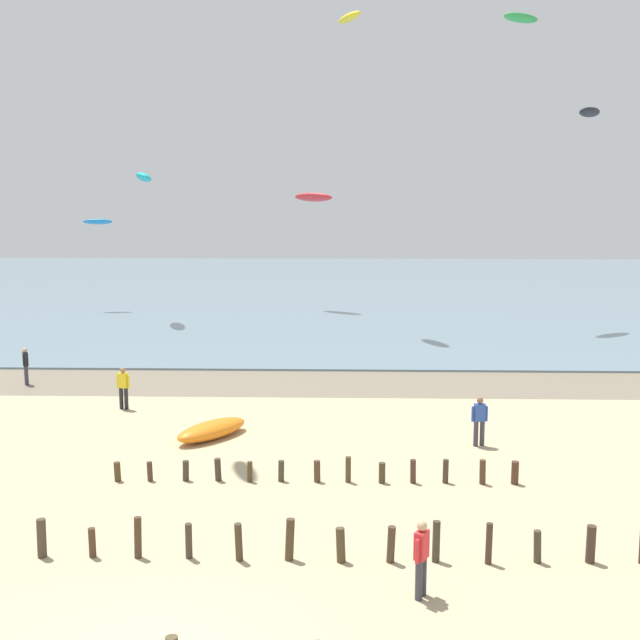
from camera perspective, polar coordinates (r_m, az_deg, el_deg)
The scene contains 15 objects.
wet_sand_strip at distance 35.97m, azimuth -4.36°, elevation -4.59°, with size 120.00×5.12×0.01m, color #7A6D59.
sea at distance 72.92m, azimuth -1.33°, elevation 2.34°, with size 160.00×70.00×0.10m, color slate.
groyne_mid at distance 18.95m, azimuth 1.07°, elevation -15.84°, with size 14.20×0.36×1.00m.
groyne_far at distance 23.70m, azimuth 0.64°, elevation -10.95°, with size 12.03×0.32×0.79m.
person_nearest_camera at distance 17.33m, azimuth 7.38°, elevation -16.68°, with size 0.36×0.51×1.71m.
person_left_flank at distance 27.33m, azimuth 11.52°, elevation -7.13°, with size 0.57×0.26×1.71m.
person_right_flank at distance 32.32m, azimuth -14.11°, elevation -4.73°, with size 0.56×0.30×1.71m.
person_far_down_beach at distance 37.79m, azimuth -20.61°, elevation -3.07°, with size 0.36×0.52×1.71m.
grounded_kite at distance 28.07m, azimuth -7.87°, elevation -7.91°, with size 3.04×1.09×0.61m, color orange.
kite_aloft_0 at distance 50.63m, azimuth 2.16°, elevation 21.14°, with size 2.84×0.91×0.45m, color yellow.
kite_aloft_1 at distance 58.51m, azimuth -0.49°, elevation 8.92°, with size 3.27×1.05×0.52m, color red.
kite_aloft_4 at distance 60.07m, azimuth 19.01°, elevation 14.10°, with size 3.15×1.01×0.50m, color black.
kite_aloft_5 at distance 54.94m, azimuth 14.40°, elevation 20.50°, with size 2.99×0.96×0.48m, color green.
kite_aloft_6 at distance 60.49m, azimuth -15.85°, elevation 6.90°, with size 2.11×0.68×0.34m, color #2384D1.
kite_aloft_8 at distance 54.13m, azimuth -12.70°, elevation 10.10°, with size 3.24×1.04×0.52m, color #19B2B7.
Camera 1 is at (3.69, -12.70, 8.38)m, focal length 44.02 mm.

